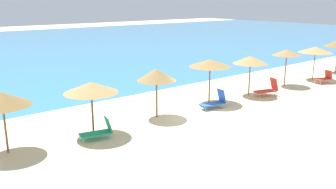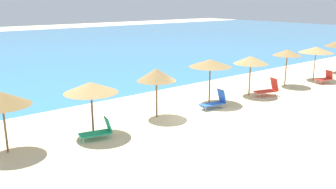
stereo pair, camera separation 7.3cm
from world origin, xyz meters
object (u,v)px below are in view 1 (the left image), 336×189
beach_umbrella_2 (2,99)px  lounge_chair_0 (99,131)px  beach_umbrella_4 (156,75)px  beach_umbrella_5 (210,63)px  lounge_chair_2 (215,101)px  lounge_chair_3 (268,89)px  beach_umbrella_3 (91,88)px  beach_umbrella_6 (251,60)px  beach_umbrella_7 (287,53)px  beach_umbrella_8 (316,50)px  lounge_chair_4 (324,78)px

beach_umbrella_2 → lounge_chair_0: 4.40m
beach_umbrella_4 → beach_umbrella_5: (4.31, 0.23, 0.14)m
lounge_chair_2 → lounge_chair_3: lounge_chair_3 is taller
beach_umbrella_3 → beach_umbrella_4: (4.00, 0.23, 0.06)m
beach_umbrella_5 → beach_umbrella_6: (3.50, -0.33, -0.12)m
beach_umbrella_6 → lounge_chair_2: (-4.08, -0.74, -2.00)m
beach_umbrella_5 → beach_umbrella_7: size_ratio=1.01×
beach_umbrella_2 → beach_umbrella_5: 12.14m
beach_umbrella_3 → lounge_chair_2: beach_umbrella_3 is taller
beach_umbrella_8 → lounge_chair_4: bearing=-112.6°
beach_umbrella_6 → beach_umbrella_4: bearing=179.3°
beach_umbrella_3 → beach_umbrella_6: 11.82m
beach_umbrella_8 → lounge_chair_3: size_ratio=1.54×
beach_umbrella_2 → beach_umbrella_8: (23.61, -0.40, 0.07)m
beach_umbrella_3 → lounge_chair_3: bearing=-3.7°
beach_umbrella_8 → beach_umbrella_3: bearing=180.0°
beach_umbrella_4 → lounge_chair_0: size_ratio=1.73×
beach_umbrella_3 → lounge_chair_4: bearing=-3.8°
lounge_chair_2 → lounge_chair_0: bearing=98.0°
lounge_chair_0 → beach_umbrella_2: bearing=87.4°
beach_umbrella_3 → beach_umbrella_8: (19.78, -0.01, 0.10)m
lounge_chair_2 → lounge_chair_4: size_ratio=1.18×
beach_umbrella_7 → lounge_chair_2: beach_umbrella_7 is taller
lounge_chair_4 → lounge_chair_2: bearing=97.7°
beach_umbrella_5 → lounge_chair_3: size_ratio=1.59×
beach_umbrella_4 → beach_umbrella_5: size_ratio=0.99×
lounge_chair_0 → beach_umbrella_4: bearing=-65.6°
beach_umbrella_4 → beach_umbrella_8: size_ratio=1.02×
lounge_chair_0 → lounge_chair_3: 12.69m
beach_umbrella_3 → lounge_chair_2: size_ratio=1.54×
beach_umbrella_6 → lounge_chair_4: bearing=-10.7°
beach_umbrella_6 → lounge_chair_2: bearing=-169.7°
lounge_chair_0 → lounge_chair_4: (19.29, -0.65, 0.05)m
lounge_chair_0 → lounge_chair_3: bearing=-78.5°
lounge_chair_0 → beach_umbrella_6: bearing=-73.9°
beach_umbrella_7 → beach_umbrella_8: beach_umbrella_7 is taller
beach_umbrella_8 → lounge_chair_4: beach_umbrella_8 is taller
beach_umbrella_8 → lounge_chair_0: (-19.82, -0.62, -2.07)m
beach_umbrella_2 → beach_umbrella_3: bearing=-5.8°
beach_umbrella_5 → lounge_chair_2: beach_umbrella_5 is taller
lounge_chair_0 → lounge_chair_3: size_ratio=0.91×
beach_umbrella_2 → lounge_chair_0: (3.79, -1.02, -1.99)m
beach_umbrella_3 → lounge_chair_0: beach_umbrella_3 is taller
lounge_chair_3 → beach_umbrella_8: bearing=-67.4°
beach_umbrella_6 → lounge_chair_3: bearing=-48.9°
beach_umbrella_5 → beach_umbrella_8: bearing=-2.3°
beach_umbrella_7 → lounge_chair_4: bearing=-25.5°
beach_umbrella_4 → lounge_chair_4: beach_umbrella_4 is taller
beach_umbrella_5 → beach_umbrella_7: 7.82m
beach_umbrella_8 → beach_umbrella_7: bearing=176.6°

